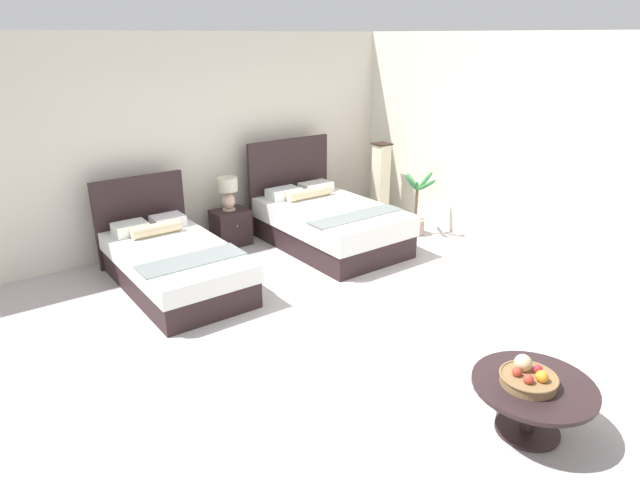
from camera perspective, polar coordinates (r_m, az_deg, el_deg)
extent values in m
cube|color=#B6AFAE|center=(5.81, 3.28, -8.55)|extent=(9.70, 10.09, 0.02)
cube|color=silver|center=(7.97, -11.71, 10.21)|extent=(9.70, 0.12, 2.87)
cube|color=silver|center=(7.76, 19.46, 9.19)|extent=(0.12, 5.69, 2.87)
cube|color=#2C1E20|center=(6.67, -14.71, -3.67)|extent=(1.12, 2.07, 0.30)
cube|color=white|center=(6.58, -14.91, -1.62)|extent=(1.16, 2.11, 0.21)
cube|color=#2C1E20|center=(7.46, -18.16, 2.06)|extent=(1.18, 0.07, 1.15)
cube|color=white|center=(7.13, -19.21, 1.16)|extent=(0.40, 0.30, 0.14)
cube|color=white|center=(7.27, -15.62, 1.94)|extent=(0.40, 0.30, 0.14)
cylinder|color=beige|center=(6.98, -16.72, 1.09)|extent=(0.61, 0.15, 0.15)
cube|color=slate|center=(6.12, -13.26, -2.04)|extent=(1.16, 0.42, 0.01)
cube|color=#2C1E20|center=(7.71, 1.18, 0.43)|extent=(1.33, 2.05, 0.31)
cube|color=white|center=(7.62, 1.20, 2.51)|extent=(1.37, 2.09, 0.28)
cube|color=#2C1E20|center=(8.37, -3.23, 5.85)|extent=(1.40, 0.07, 1.38)
cube|color=white|center=(7.99, -3.80, 4.90)|extent=(0.48, 0.30, 0.14)
cube|color=white|center=(8.30, -0.44, 5.56)|extent=(0.48, 0.30, 0.14)
cylinder|color=beige|center=(7.95, -1.10, 4.91)|extent=(0.73, 0.16, 0.15)
cube|color=slate|center=(7.18, 3.83, 2.54)|extent=(1.38, 0.35, 0.01)
cube|color=#2C1E20|center=(7.87, -9.30, 1.32)|extent=(0.50, 0.39, 0.51)
sphere|color=tan|center=(7.67, -8.62, 1.45)|extent=(0.02, 0.02, 0.02)
cylinder|color=beige|center=(7.80, -9.48, 3.20)|extent=(0.18, 0.18, 0.02)
ellipsoid|color=beige|center=(7.77, -9.53, 4.04)|extent=(0.19, 0.19, 0.22)
cylinder|color=#99844C|center=(7.73, -9.59, 4.96)|extent=(0.02, 0.02, 0.04)
cylinder|color=beige|center=(7.70, -9.64, 5.78)|extent=(0.28, 0.28, 0.19)
cylinder|color=#2C1E20|center=(4.66, 20.79, -18.04)|extent=(0.48, 0.48, 0.02)
cylinder|color=#2C1E20|center=(4.55, 21.10, -16.21)|extent=(0.10, 0.10, 0.39)
cylinder|color=#2C1E20|center=(4.43, 21.46, -13.98)|extent=(0.90, 0.90, 0.04)
cylinder|color=olive|center=(4.38, 20.92, -13.53)|extent=(0.40, 0.40, 0.07)
torus|color=olive|center=(4.36, 20.98, -13.14)|extent=(0.42, 0.42, 0.02)
sphere|color=red|center=(4.40, 21.79, -12.42)|extent=(0.07, 0.07, 0.07)
sphere|color=#CCB58B|center=(4.39, 20.45, -11.94)|extent=(0.13, 0.13, 0.13)
sphere|color=#B7392A|center=(4.32, 19.86, -12.84)|extent=(0.07, 0.07, 0.07)
sphere|color=#BD3A2B|center=(4.26, 20.95, -13.43)|extent=(0.07, 0.07, 0.07)
sphere|color=orange|center=(4.32, 22.17, -13.07)|extent=(0.09, 0.09, 0.09)
cube|color=black|center=(9.06, 6.19, 2.47)|extent=(0.25, 0.25, 0.03)
cube|color=#F0E4BF|center=(8.89, 6.34, 6.15)|extent=(0.21, 0.21, 1.17)
cube|color=black|center=(8.76, 6.50, 9.94)|extent=(0.25, 0.25, 0.02)
cylinder|color=tan|center=(8.33, 9.88, 1.39)|extent=(0.28, 0.28, 0.24)
cylinder|color=brown|center=(8.23, 10.02, 3.66)|extent=(0.04, 0.04, 0.45)
ellipsoid|color=#3A7F45|center=(8.21, 10.89, 6.08)|extent=(0.29, 0.11, 0.29)
ellipsoid|color=#3A7F45|center=(8.26, 9.65, 6.07)|extent=(0.12, 0.32, 0.26)
ellipsoid|color=#3A7F45|center=(8.12, 9.50, 5.96)|extent=(0.21, 0.17, 0.28)
ellipsoid|color=#3A7F45|center=(8.04, 10.06, 5.57)|extent=(0.23, 0.20, 0.24)
ellipsoid|color=#3A7F45|center=(8.09, 11.07, 5.65)|extent=(0.14, 0.31, 0.26)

